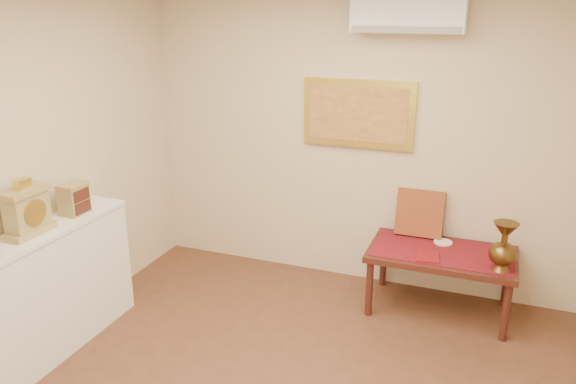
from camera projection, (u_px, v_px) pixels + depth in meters
The scene contains 12 objects.
wall_back at pixel (358, 141), 5.06m from camera, with size 4.00×0.02×2.70m, color beige.
table_cloth at pixel (442, 251), 4.70m from camera, with size 1.14×0.59×0.01m, color maroon.
brass_urn_tall at pixel (504, 242), 4.28m from camera, with size 0.21×0.21×0.48m, color brown, non-canonical shape.
plate at pixel (443, 242), 4.85m from camera, with size 0.16×0.16×0.01m, color white.
menu at pixel (428, 256), 4.59m from camera, with size 0.18×0.25×0.01m, color maroon.
cushion at pixel (420, 213), 4.97m from camera, with size 0.41×0.10×0.41m, color maroon.
display_ledge at pixel (22, 307), 3.96m from camera, with size 0.37×2.02×0.98m.
mantel_clock at pixel (27, 211), 3.89m from camera, with size 0.17×0.36×0.41m.
wooden_chest at pixel (74, 199), 4.30m from camera, with size 0.16×0.21×0.24m.
low_table at pixel (441, 259), 4.72m from camera, with size 1.20×0.70×0.55m.
painting at pixel (358, 114), 4.96m from camera, with size 1.00×0.06×0.60m.
ac_unit at pixel (408, 13), 4.46m from camera, with size 0.90×0.25×0.30m.
Camera 1 is at (1.18, -2.59, 2.52)m, focal length 35.00 mm.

